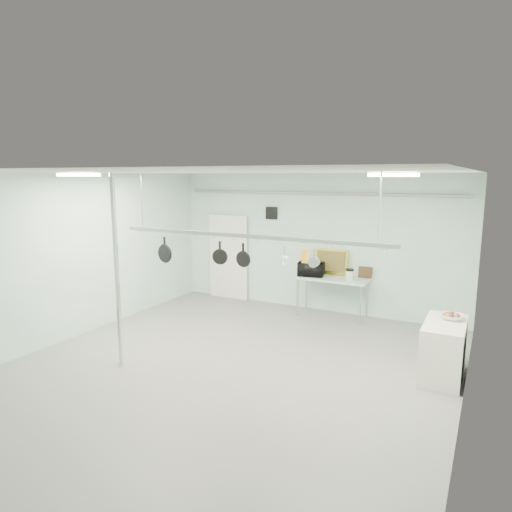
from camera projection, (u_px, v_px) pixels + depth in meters
The scene contains 25 objects.
floor at pixel (226, 371), 7.46m from camera, with size 8.00×8.00×0.00m, color gray.
ceiling at pixel (224, 173), 6.90m from camera, with size 7.00×8.00×0.02m, color silver.
back_wall at pixel (314, 243), 10.66m from camera, with size 7.00×0.02×3.20m, color silver.
right_wall at pixel (468, 304), 5.58m from camera, with size 0.02×8.00×3.20m, color silver.
door at pixel (229, 258), 11.76m from camera, with size 1.10×0.10×2.20m, color silver.
wall_vent at pixel (271, 213), 11.03m from camera, with size 0.30×0.04×0.30m, color black.
conduit_pipe at pixel (314, 193), 10.38m from camera, with size 0.07×0.07×6.60m, color gray.
chrome_pole at pixel (117, 272), 7.43m from camera, with size 0.08×0.08×3.20m, color silver.
prep_table at pixel (332, 281), 10.18m from camera, with size 1.60×0.70×0.91m.
side_cabinet at pixel (443, 350), 7.16m from camera, with size 0.60×1.20×0.90m, color silver.
pot_rack at pixel (245, 234), 7.24m from camera, with size 4.80×0.06×1.00m.
light_panel_left at pixel (79, 175), 7.21m from camera, with size 0.65×0.30×0.05m, color white.
light_panel_right at pixel (394, 175), 6.33m from camera, with size 0.65×0.30×0.05m, color white.
microwave at pixel (311, 269), 10.31m from camera, with size 0.57×0.39×0.32m, color black.
coffee_canister at pixel (350, 276), 9.83m from camera, with size 0.16×0.16×0.22m, color silver.
painting_large at pixel (331, 262), 10.44m from camera, with size 0.78×0.05×0.58m, color gold.
painting_small at pixel (365, 272), 10.11m from camera, with size 0.30×0.04×0.25m, color #352612.
fruit_bowl at pixel (452, 317), 7.22m from camera, with size 0.35×0.35×0.09m, color silver.
skillet_left at pixel (165, 249), 8.04m from camera, with size 0.33×0.06×0.44m, color black, non-canonical shape.
skillet_mid at pixel (220, 252), 7.51m from camera, with size 0.26×0.06×0.36m, color black, non-canonical shape.
skillet_right at pixel (243, 254), 7.31m from camera, with size 0.26×0.06×0.37m, color black, non-canonical shape.
whisk at pixel (285, 256), 6.97m from camera, with size 0.14×0.14×0.29m, color #A4A4A8, non-canonical shape.
grater at pixel (305, 256), 6.82m from camera, with size 0.10×0.02×0.24m, color #C37E17, non-canonical shape.
saucepan at pixel (314, 258), 6.75m from camera, with size 0.16×0.09×0.28m, color #A9AAAE, non-canonical shape.
fruit_cluster at pixel (452, 314), 7.21m from camera, with size 0.24×0.24×0.09m, color maroon, non-canonical shape.
Camera 1 is at (3.69, -5.99, 3.16)m, focal length 32.00 mm.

